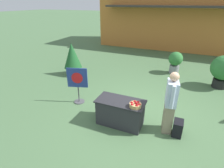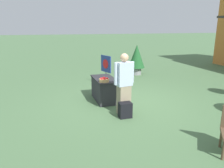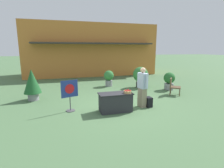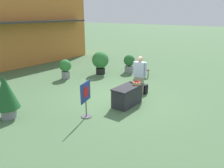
{
  "view_description": "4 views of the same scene",
  "coord_description": "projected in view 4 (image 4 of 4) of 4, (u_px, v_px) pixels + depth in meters",
  "views": [
    {
      "loc": [
        1.0,
        -4.39,
        3.18
      ],
      "look_at": [
        -0.86,
        -0.08,
        0.95
      ],
      "focal_mm": 28.0,
      "sensor_mm": 36.0,
      "label": 1
    },
    {
      "loc": [
        6.27,
        -2.39,
        2.39
      ],
      "look_at": [
        -0.52,
        -0.27,
        0.5
      ],
      "focal_mm": 35.0,
      "sensor_mm": 36.0,
      "label": 2
    },
    {
      "loc": [
        -2.4,
        -6.89,
        2.45
      ],
      "look_at": [
        -0.44,
        -0.23,
        1.05
      ],
      "focal_mm": 28.0,
      "sensor_mm": 36.0,
      "label": 3
    },
    {
      "loc": [
        -7.01,
        -4.87,
        3.4
      ],
      "look_at": [
        -0.77,
        -0.11,
        0.86
      ],
      "focal_mm": 35.0,
      "sensor_mm": 36.0,
      "label": 4
    }
  ],
  "objects": [
    {
      "name": "poster_board",
      "position": [
        86.0,
        98.0,
        7.32
      ],
      "size": [
        0.66,
        0.36,
        1.25
      ],
      "rotation": [
        0.0,
        0.0,
        -1.26
      ],
      "color": "#4C4C51",
      "rests_on": "ground_plane"
    },
    {
      "name": "display_table",
      "position": [
        127.0,
        96.0,
        8.42
      ],
      "size": [
        1.32,
        0.66,
        0.75
      ],
      "color": "#2D2D33",
      "rests_on": "ground_plane"
    },
    {
      "name": "person_visitor",
      "position": [
        140.0,
        76.0,
        9.34
      ],
      "size": [
        0.33,
        0.6,
        1.69
      ],
      "rotation": [
        0.0,
        0.0,
        -2.98
      ],
      "color": "gray",
      "rests_on": "ground_plane"
    },
    {
      "name": "patio_chair",
      "position": [
        141.0,
        68.0,
        12.14
      ],
      "size": [
        0.77,
        0.77,
        0.9
      ],
      "rotation": [
        0.0,
        0.0,
        5.62
      ],
      "color": "brown",
      "rests_on": "ground_plane"
    },
    {
      "name": "backpack",
      "position": [
        143.0,
        89.0,
        9.72
      ],
      "size": [
        0.24,
        0.34,
        0.42
      ],
      "color": "black",
      "rests_on": "ground_plane"
    },
    {
      "name": "potted_plant_far_left",
      "position": [
        65.0,
        68.0,
        11.82
      ],
      "size": [
        0.65,
        0.65,
        1.05
      ],
      "color": "gray",
      "rests_on": "ground_plane"
    },
    {
      "name": "potted_plant_near_right",
      "position": [
        6.0,
        94.0,
        7.22
      ],
      "size": [
        0.81,
        0.81,
        1.51
      ],
      "color": "gray",
      "rests_on": "ground_plane"
    },
    {
      "name": "storefront_building",
      "position": [
        2.0,
        30.0,
        14.69
      ],
      "size": [
        11.85,
        4.81,
        4.67
      ],
      "color": "#C67533",
      "rests_on": "ground_plane"
    },
    {
      "name": "ground_plane",
      "position": [
        121.0,
        98.0,
        9.16
      ],
      "size": [
        120.0,
        120.0,
        0.0
      ],
      "primitive_type": "plane",
      "color": "#4C7047"
    },
    {
      "name": "potted_plant_far_right",
      "position": [
        129.0,
        63.0,
        13.12
      ],
      "size": [
        0.67,
        0.67,
        1.06
      ],
      "color": "gray",
      "rests_on": "ground_plane"
    },
    {
      "name": "apple_basket",
      "position": [
        137.0,
        83.0,
        8.55
      ],
      "size": [
        0.3,
        0.3,
        0.16
      ],
      "color": "tan",
      "rests_on": "display_table"
    },
    {
      "name": "potted_plant_near_left",
      "position": [
        100.0,
        61.0,
        12.64
      ],
      "size": [
        0.97,
        0.97,
        1.33
      ],
      "color": "black",
      "rests_on": "ground_plane"
    }
  ]
}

